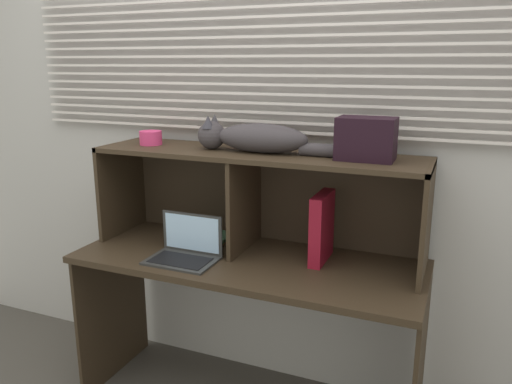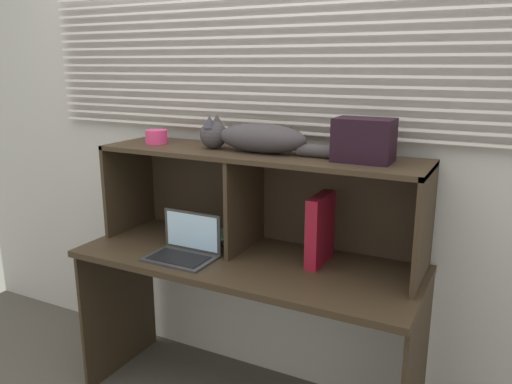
{
  "view_description": "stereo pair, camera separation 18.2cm",
  "coord_description": "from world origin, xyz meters",
  "px_view_note": "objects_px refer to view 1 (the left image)",
  "views": [
    {
      "loc": [
        0.86,
        -1.75,
        1.63
      ],
      "look_at": [
        0.0,
        0.31,
        1.06
      ],
      "focal_mm": 35.4,
      "sensor_mm": 36.0,
      "label": 1
    },
    {
      "loc": [
        1.02,
        -1.68,
        1.63
      ],
      "look_at": [
        0.0,
        0.31,
        1.06
      ],
      "focal_mm": 35.4,
      "sensor_mm": 36.0,
      "label": 2
    }
  ],
  "objects_px": {
    "laptop": "(185,250)",
    "small_basket": "(151,138)",
    "book_stack": "(207,240)",
    "storage_box": "(366,139)",
    "binder_upright": "(322,227)",
    "cat": "(254,138)"
  },
  "relations": [
    {
      "from": "book_stack",
      "to": "binder_upright",
      "type": "bearing_deg",
      "value": -0.04
    },
    {
      "from": "laptop",
      "to": "binder_upright",
      "type": "relative_size",
      "value": 0.99
    },
    {
      "from": "storage_box",
      "to": "small_basket",
      "type": "bearing_deg",
      "value": 180.0
    },
    {
      "from": "book_stack",
      "to": "laptop",
      "type": "bearing_deg",
      "value": -88.5
    },
    {
      "from": "small_basket",
      "to": "storage_box",
      "type": "distance_m",
      "value": 1.05
    },
    {
      "from": "cat",
      "to": "small_basket",
      "type": "bearing_deg",
      "value": -180.0
    },
    {
      "from": "laptop",
      "to": "book_stack",
      "type": "relative_size",
      "value": 1.2
    },
    {
      "from": "laptop",
      "to": "binder_upright",
      "type": "xyz_separation_m",
      "value": [
        0.57,
        0.22,
        0.11
      ]
    },
    {
      "from": "small_basket",
      "to": "storage_box",
      "type": "relative_size",
      "value": 0.46
    },
    {
      "from": "laptop",
      "to": "cat",
      "type": "bearing_deg",
      "value": 41.84
    },
    {
      "from": "book_stack",
      "to": "storage_box",
      "type": "xyz_separation_m",
      "value": [
        0.75,
        -0.0,
        0.54
      ]
    },
    {
      "from": "binder_upright",
      "to": "storage_box",
      "type": "relative_size",
      "value": 1.32
    },
    {
      "from": "storage_box",
      "to": "binder_upright",
      "type": "bearing_deg",
      "value": 180.0
    },
    {
      "from": "binder_upright",
      "to": "small_basket",
      "type": "relative_size",
      "value": 2.85
    },
    {
      "from": "book_stack",
      "to": "small_basket",
      "type": "xyz_separation_m",
      "value": [
        -0.3,
        -0.0,
        0.49
      ]
    },
    {
      "from": "book_stack",
      "to": "storage_box",
      "type": "height_order",
      "value": "storage_box"
    },
    {
      "from": "cat",
      "to": "laptop",
      "type": "distance_m",
      "value": 0.59
    },
    {
      "from": "binder_upright",
      "to": "book_stack",
      "type": "distance_m",
      "value": 0.59
    },
    {
      "from": "small_basket",
      "to": "book_stack",
      "type": "bearing_deg",
      "value": 0.08
    },
    {
      "from": "laptop",
      "to": "small_basket",
      "type": "distance_m",
      "value": 0.6
    },
    {
      "from": "small_basket",
      "to": "cat",
      "type": "bearing_deg",
      "value": 0.0
    },
    {
      "from": "book_stack",
      "to": "storage_box",
      "type": "distance_m",
      "value": 0.92
    }
  ]
}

